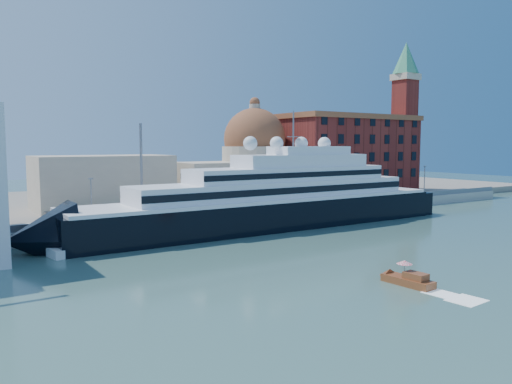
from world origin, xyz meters
TOP-DOWN VIEW (x-y plane):
  - ground at (0.00, 0.00)m, footprint 400.00×400.00m
  - quay at (0.00, 34.00)m, footprint 180.00×10.00m
  - land at (0.00, 75.00)m, footprint 260.00×72.00m
  - quay_fence at (0.00, 29.50)m, footprint 180.00×0.10m
  - superyacht at (-0.33, 23.00)m, footprint 91.04×12.62m
  - service_barge at (-33.54, 19.43)m, footprint 11.87×5.64m
  - water_taxi at (-7.00, -19.35)m, footprint 2.54×6.47m
  - warehouse at (52.00, 52.00)m, footprint 43.00×19.00m
  - campanile at (76.00, 52.00)m, footprint 8.40×8.40m
  - church at (6.39, 57.72)m, footprint 66.00×18.00m
  - lamp_posts at (-12.67, 32.27)m, footprint 120.80×2.40m

SIDE VIEW (x-z plane):
  - ground at x=0.00m, z-range 0.00..0.00m
  - water_taxi at x=-7.00m, z-range -0.78..2.23m
  - service_barge at x=-33.54m, z-range -0.55..2.02m
  - land at x=0.00m, z-range 0.00..2.00m
  - quay at x=0.00m, z-range 0.00..2.50m
  - quay_fence at x=0.00m, z-range 2.50..3.70m
  - superyacht at x=-0.33m, z-range -8.91..18.30m
  - lamp_posts at x=-12.67m, z-range 0.84..18.84m
  - church at x=6.39m, z-range -1.84..23.66m
  - warehouse at x=52.00m, z-range 2.16..25.41m
  - campanile at x=76.00m, z-range 5.26..52.26m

